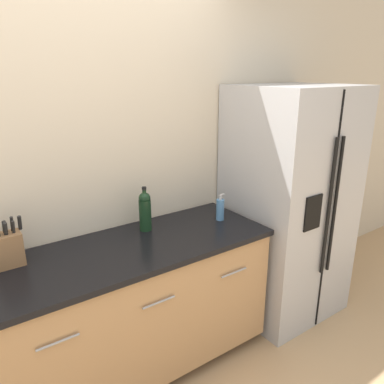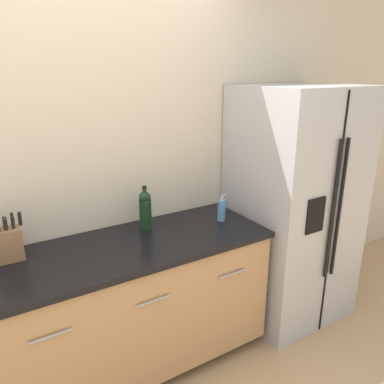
{
  "view_description": "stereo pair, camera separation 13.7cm",
  "coord_description": "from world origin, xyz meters",
  "px_view_note": "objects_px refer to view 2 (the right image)",
  "views": [
    {
      "loc": [
        -0.52,
        -0.95,
        1.89
      ],
      "look_at": [
        0.78,
        0.89,
        1.15
      ],
      "focal_mm": 35.0,
      "sensor_mm": 36.0,
      "label": 1
    },
    {
      "loc": [
        -0.4,
        -1.03,
        1.89
      ],
      "look_at": [
        0.78,
        0.89,
        1.15
      ],
      "focal_mm": 35.0,
      "sensor_mm": 36.0,
      "label": 2
    }
  ],
  "objects_px": {
    "wine_bottle": "(145,209)",
    "soap_dispenser": "(222,210)",
    "refrigerator": "(293,206)",
    "knife_block": "(9,243)"
  },
  "relations": [
    {
      "from": "knife_block",
      "to": "wine_bottle",
      "type": "xyz_separation_m",
      "value": [
        0.81,
        -0.01,
        0.04
      ]
    },
    {
      "from": "wine_bottle",
      "to": "soap_dispenser",
      "type": "distance_m",
      "value": 0.53
    },
    {
      "from": "refrigerator",
      "to": "wine_bottle",
      "type": "bearing_deg",
      "value": 169.74
    },
    {
      "from": "wine_bottle",
      "to": "soap_dispenser",
      "type": "relative_size",
      "value": 1.56
    },
    {
      "from": "refrigerator",
      "to": "soap_dispenser",
      "type": "bearing_deg",
      "value": 174.56
    },
    {
      "from": "soap_dispenser",
      "to": "refrigerator",
      "type": "bearing_deg",
      "value": -5.44
    },
    {
      "from": "refrigerator",
      "to": "wine_bottle",
      "type": "relative_size",
      "value": 6.14
    },
    {
      "from": "refrigerator",
      "to": "knife_block",
      "type": "xyz_separation_m",
      "value": [
        -1.94,
        0.21,
        0.1
      ]
    },
    {
      "from": "refrigerator",
      "to": "wine_bottle",
      "type": "height_order",
      "value": "refrigerator"
    },
    {
      "from": "knife_block",
      "to": "soap_dispenser",
      "type": "height_order",
      "value": "knife_block"
    }
  ]
}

